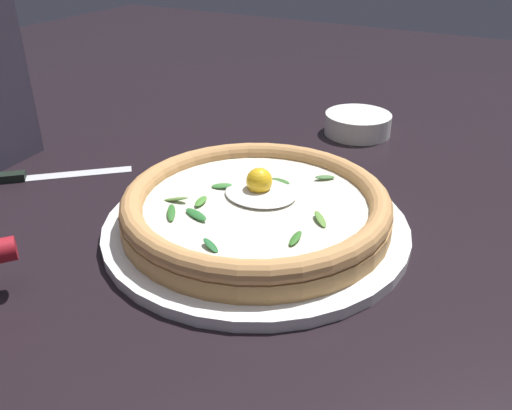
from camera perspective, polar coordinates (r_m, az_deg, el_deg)
name	(u,v)px	position (r m, az deg, el deg)	size (l,w,h in m)	color
ground_plane	(271,258)	(0.57, 1.59, -5.61)	(2.40, 2.40, 0.03)	black
pizza_plate	(256,226)	(0.59, 0.00, -2.24)	(0.32, 0.32, 0.01)	white
pizza	(256,206)	(0.57, 0.00, -0.11)	(0.28, 0.28, 0.05)	tan
side_bowl	(358,124)	(0.86, 10.60, 8.35)	(0.10, 0.10, 0.03)	white
table_knife	(19,177)	(0.76, -23.61, 2.69)	(0.17, 0.16, 0.01)	silver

